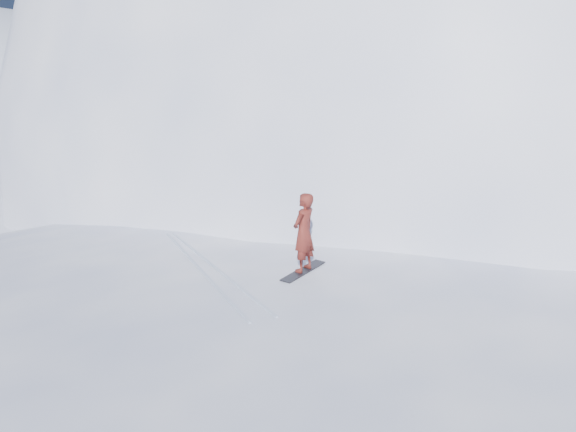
% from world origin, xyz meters
% --- Properties ---
extents(near_ridge, '(36.00, 28.00, 4.80)m').
position_xyz_m(near_ridge, '(1.00, 3.00, 0.00)').
color(near_ridge, white).
rests_on(near_ridge, ground).
extents(summit_peak, '(60.00, 56.00, 56.00)m').
position_xyz_m(summit_peak, '(22.00, 26.00, 0.00)').
color(summit_peak, white).
rests_on(summit_peak, ground).
extents(peak_shoulder, '(28.00, 24.00, 18.00)m').
position_xyz_m(peak_shoulder, '(10.00, 20.00, 0.00)').
color(peak_shoulder, white).
rests_on(peak_shoulder, ground).
extents(wind_bumps, '(16.00, 14.40, 1.00)m').
position_xyz_m(wind_bumps, '(-0.56, 2.12, 0.00)').
color(wind_bumps, white).
rests_on(wind_bumps, ground).
extents(snowboard, '(1.45, 1.10, 0.03)m').
position_xyz_m(snowboard, '(1.39, 3.69, 2.41)').
color(snowboard, black).
rests_on(snowboard, near_ridge).
extents(snowboarder, '(0.83, 0.76, 1.90)m').
position_xyz_m(snowboarder, '(1.39, 3.69, 3.37)').
color(snowboarder, maroon).
rests_on(snowboarder, snowboard).
extents(board_tracks, '(1.25, 5.97, 0.04)m').
position_xyz_m(board_tracks, '(-0.69, 4.71, 2.42)').
color(board_tracks, silver).
rests_on(board_tracks, ground).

